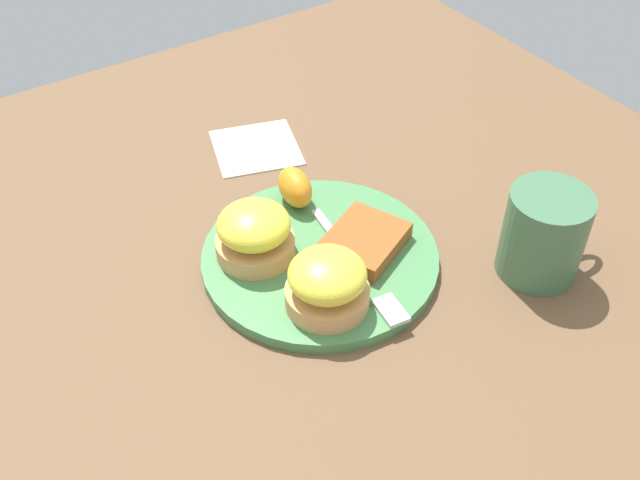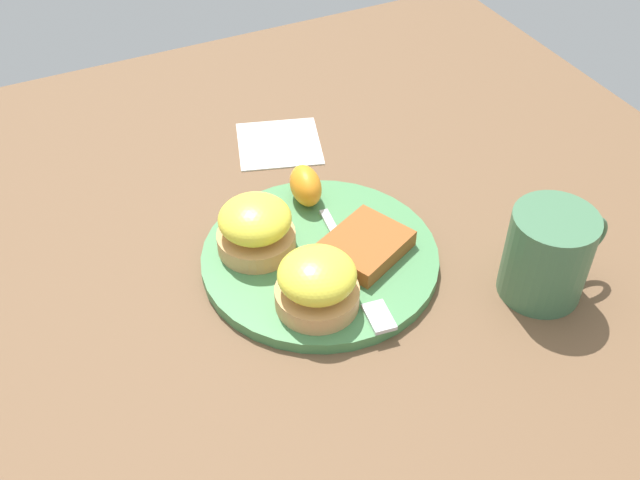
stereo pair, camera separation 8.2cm
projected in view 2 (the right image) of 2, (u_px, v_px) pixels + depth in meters
The scene contains 9 objects.
ground_plane at pixel (320, 262), 0.85m from camera, with size 1.10×1.10×0.00m, color brown.
plate at pixel (320, 258), 0.84m from camera, with size 0.27×0.27×0.01m, color #47844C.
sandwich_benedict_left at pixel (255, 227), 0.82m from camera, with size 0.09×0.09×0.06m.
sandwich_benedict_right at pixel (317, 283), 0.76m from camera, with size 0.09×0.09×0.06m.
hashbrown_patty at pixel (365, 245), 0.83m from camera, with size 0.09×0.08×0.02m, color #9B5223.
orange_wedge at pixel (306, 186), 0.89m from camera, with size 0.06×0.04×0.04m, color orange.
fork at pixel (357, 275), 0.81m from camera, with size 0.04×0.20×0.00m.
cup at pixel (548, 255), 0.78m from camera, with size 0.12×0.09×0.10m.
napkin at pixel (279, 143), 1.01m from camera, with size 0.11×0.11×0.00m, color white.
Camera 2 is at (-0.26, -0.55, 0.59)m, focal length 42.00 mm.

